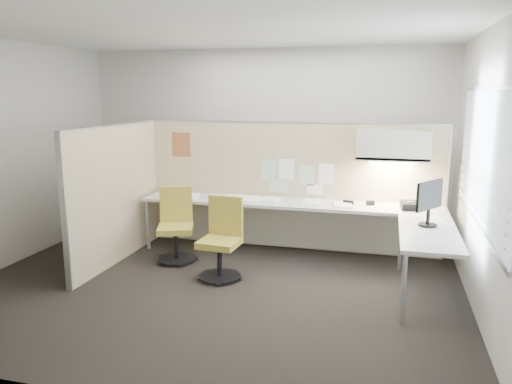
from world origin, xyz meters
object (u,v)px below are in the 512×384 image
(monitor, at_px, (429,200))
(phone, at_px, (409,206))
(chair_right, at_px, (222,241))
(chair_left, at_px, (176,227))
(desk, at_px, (312,215))

(monitor, bearing_deg, phone, 47.36)
(monitor, distance_m, phone, 0.81)
(monitor, height_order, phone, monitor)
(chair_right, relative_size, monitor, 1.90)
(chair_left, xyz_separation_m, monitor, (3.08, -0.22, 0.58))
(chair_left, height_order, phone, chair_left)
(phone, bearing_deg, chair_right, -165.52)
(desk, bearing_deg, monitor, -26.02)
(chair_left, relative_size, chair_right, 1.00)
(chair_right, distance_m, monitor, 2.38)
(chair_left, relative_size, phone, 3.95)
(chair_left, relative_size, monitor, 1.89)
(desk, xyz_separation_m, chair_right, (-0.93, -0.88, -0.16))
(chair_right, bearing_deg, desk, 46.90)
(desk, height_order, chair_right, chair_right)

